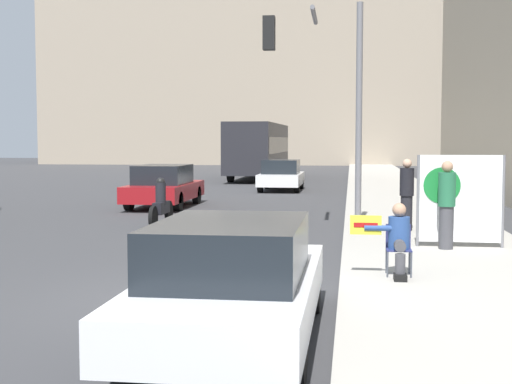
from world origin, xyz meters
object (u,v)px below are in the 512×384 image
protest_banner (460,199)px  motorcycle_on_road (161,205)px  seated_protester (398,238)px  city_bus_on_road (259,147)px  parked_car_curbside (232,281)px  traffic_light_pole (325,78)px  car_on_road_midblock (281,175)px  pedestrian_behind (407,194)px  car_on_road_nearest (164,186)px  jogger_on_sidewalk (447,204)px

protest_banner → motorcycle_on_road: 8.25m
seated_protester → protest_banner: (1.44, 3.34, 0.37)m
city_bus_on_road → parked_car_curbside: bearing=-83.1°
traffic_light_pole → parked_car_curbside: 10.66m
seated_protester → car_on_road_midblock: size_ratio=0.28×
pedestrian_behind → car_on_road_nearest: pedestrian_behind is taller
jogger_on_sidewalk → protest_banner: 0.44m
car_on_road_nearest → traffic_light_pole: bearing=-45.4°
pedestrian_behind → traffic_light_pole: bearing=-78.1°
protest_banner → parked_car_curbside: bearing=-116.9°
city_bus_on_road → motorcycle_on_road: 23.78m
car_on_road_midblock → city_bus_on_road: city_bus_on_road is taller
traffic_light_pole → car_on_road_midblock: bearing=99.8°
traffic_light_pole → parked_car_curbside: traffic_light_pole is taller
pedestrian_behind → car_on_road_nearest: bearing=-100.1°
protest_banner → car_on_road_midblock: (-5.36, 17.65, -0.41)m
traffic_light_pole → car_on_road_midblock: traffic_light_pole is taller
jogger_on_sidewalk → traffic_light_pole: (-2.57, 3.55, 2.83)m
pedestrian_behind → protest_banner: protest_banner is taller
car_on_road_nearest → protest_banner: bearing=-46.5°
seated_protester → motorcycle_on_road: 9.26m
city_bus_on_road → car_on_road_midblock: bearing=-76.8°
seated_protester → pedestrian_behind: (0.58, 5.94, 0.27)m
pedestrian_behind → car_on_road_midblock: 15.71m
seated_protester → traffic_light_pole: size_ratio=0.21×
traffic_light_pole → motorcycle_on_road: 5.55m
protest_banner → jogger_on_sidewalk: bearing=-133.5°
jogger_on_sidewalk → city_bus_on_road: bearing=-92.8°
seated_protester → jogger_on_sidewalk: size_ratio=0.66×
city_bus_on_road → pedestrian_behind: bearing=-74.7°
protest_banner → city_bus_on_road: (-7.70, 27.59, 0.77)m
jogger_on_sidewalk → parked_car_curbside: jogger_on_sidewalk is taller
pedestrian_behind → traffic_light_pole: (-2.01, 0.65, 2.85)m
parked_car_curbside → car_on_road_nearest: 16.77m
seated_protester → car_on_road_nearest: bearing=133.8°
jogger_on_sidewalk → car_on_road_midblock: bearing=-91.9°
seated_protester → car_on_road_midblock: (-3.92, 20.99, -0.03)m
car_on_road_nearest → city_bus_on_road: 18.59m
jogger_on_sidewalk → protest_banner: bearing=-151.2°
motorcycle_on_road → jogger_on_sidewalk: bearing=-30.8°
jogger_on_sidewalk → city_bus_on_road: 28.88m
parked_car_curbside → motorcycle_on_road: size_ratio=2.11×
pedestrian_behind → city_bus_on_road: bearing=-134.9°
seated_protester → protest_banner: 3.66m
pedestrian_behind → traffic_light_pole: size_ratio=0.31×
protest_banner → traffic_light_pole: bearing=131.4°
seated_protester → protest_banner: size_ratio=0.62×
traffic_light_pole → motorcycle_on_road: bearing=172.2°
pedestrian_behind → car_on_road_midblock: pedestrian_behind is taller
car_on_road_midblock → traffic_light_pole: bearing=-80.2°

